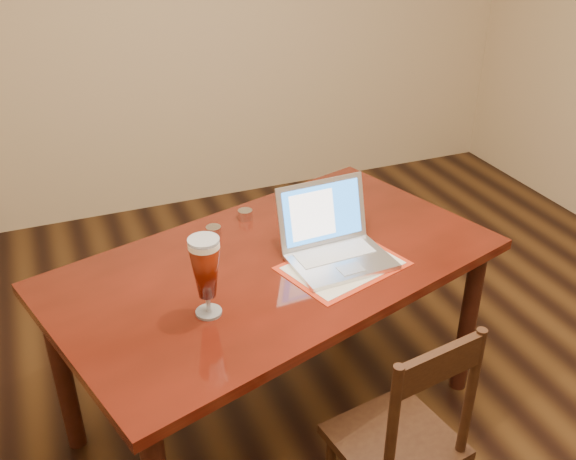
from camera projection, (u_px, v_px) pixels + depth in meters
name	position (u px, v px, depth m)	size (l,w,h in m)	color
ground	(377.00, 456.00, 2.55)	(5.00, 5.00, 0.00)	black
dining_table	(277.00, 280.00, 2.41)	(1.83, 1.35, 1.05)	#51130A
dining_chair	(402.00, 441.00, 2.08)	(0.43, 0.41, 0.89)	#321C0E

